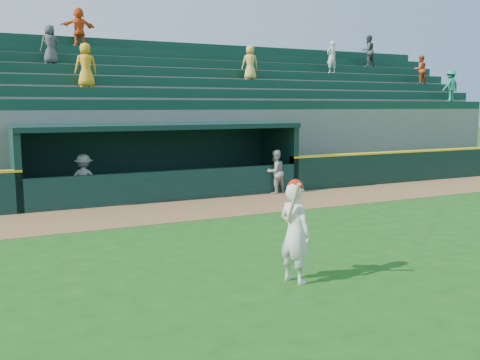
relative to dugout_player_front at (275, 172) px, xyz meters
The scene contains 9 objects.
ground 7.43m from the dugout_player_front, 120.29° to the right, with size 120.00×120.00×0.00m, color #194D13.
warning_track 4.08m from the dugout_player_front, 158.33° to the right, with size 40.00×3.00×0.01m, color brown.
field_wall_right 8.53m from the dugout_player_front, ahead, with size 15.50×0.30×1.20m, color black.
wall_stripe_right 8.54m from the dugout_player_front, ahead, with size 15.50×0.32×0.06m, color yellow.
dugout_player_front is the anchor object (origin of this frame).
dugout_player_inside 6.45m from the dugout_player_front, behind, with size 1.01×0.58×1.56m, color #9B9B96.
dugout 4.11m from the dugout_player_front, 156.46° to the left, with size 9.40×2.80×2.46m.
stands 7.40m from the dugout_player_front, 121.04° to the left, with size 34.50×6.26×7.09m.
batter_at_plate 9.56m from the dugout_player_front, 117.88° to the right, with size 0.59×0.85×1.83m.
Camera 1 is at (-5.57, -9.75, 3.06)m, focal length 40.00 mm.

